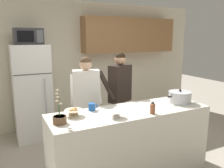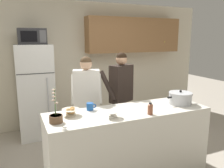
{
  "view_description": "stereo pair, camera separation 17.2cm",
  "coord_description": "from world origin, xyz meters",
  "px_view_note": "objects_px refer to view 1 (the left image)",
  "views": [
    {
      "loc": [
        -1.49,
        -2.43,
        1.85
      ],
      "look_at": [
        0.0,
        0.55,
        1.17
      ],
      "focal_mm": 36.37,
      "sensor_mm": 36.0,
      "label": 1
    },
    {
      "loc": [
        -1.33,
        -2.5,
        1.85
      ],
      "look_at": [
        0.0,
        0.55,
        1.17
      ],
      "focal_mm": 36.37,
      "sensor_mm": 36.0,
      "label": 2
    }
  ],
  "objects_px": {
    "person_near_pot": "(86,96)",
    "empty_bowl": "(116,114)",
    "microwave": "(28,36)",
    "bread_bowl": "(74,112)",
    "bottle_near_edge": "(153,108)",
    "person_by_sink": "(120,89)",
    "cooking_pot": "(180,97)",
    "coffee_mug": "(92,107)",
    "refrigerator": "(32,92)",
    "potted_orchid": "(60,118)"
  },
  "relations": [
    {
      "from": "coffee_mug",
      "to": "empty_bowl",
      "type": "relative_size",
      "value": 0.71
    },
    {
      "from": "microwave",
      "to": "bottle_near_edge",
      "type": "xyz_separation_m",
      "value": [
        1.16,
        -2.07,
        -0.88
      ]
    },
    {
      "from": "microwave",
      "to": "bottle_near_edge",
      "type": "height_order",
      "value": "microwave"
    },
    {
      "from": "person_near_pot",
      "to": "bottle_near_edge",
      "type": "relative_size",
      "value": 10.49
    },
    {
      "from": "person_near_pot",
      "to": "bread_bowl",
      "type": "xyz_separation_m",
      "value": [
        -0.41,
        -0.66,
        -0.01
      ]
    },
    {
      "from": "microwave",
      "to": "cooking_pot",
      "type": "relative_size",
      "value": 1.09
    },
    {
      "from": "person_by_sink",
      "to": "empty_bowl",
      "type": "height_order",
      "value": "person_by_sink"
    },
    {
      "from": "coffee_mug",
      "to": "person_near_pot",
      "type": "bearing_deg",
      "value": 77.33
    },
    {
      "from": "person_near_pot",
      "to": "bottle_near_edge",
      "type": "distance_m",
      "value": 1.13
    },
    {
      "from": "potted_orchid",
      "to": "cooking_pot",
      "type": "bearing_deg",
      "value": 1.01
    },
    {
      "from": "microwave",
      "to": "coffee_mug",
      "type": "bearing_deg",
      "value": -71.44
    },
    {
      "from": "coffee_mug",
      "to": "potted_orchid",
      "type": "xyz_separation_m",
      "value": [
        -0.49,
        -0.28,
        0.02
      ]
    },
    {
      "from": "coffee_mug",
      "to": "potted_orchid",
      "type": "relative_size",
      "value": 0.33
    },
    {
      "from": "person_by_sink",
      "to": "cooking_pot",
      "type": "xyz_separation_m",
      "value": [
        0.52,
        -0.88,
        -0.0
      ]
    },
    {
      "from": "cooking_pot",
      "to": "person_near_pot",
      "type": "bearing_deg",
      "value": 145.16
    },
    {
      "from": "microwave",
      "to": "person_by_sink",
      "type": "relative_size",
      "value": 0.3
    },
    {
      "from": "coffee_mug",
      "to": "person_by_sink",
      "type": "bearing_deg",
      "value": 40.26
    },
    {
      "from": "person_by_sink",
      "to": "coffee_mug",
      "type": "bearing_deg",
      "value": -139.74
    },
    {
      "from": "refrigerator",
      "to": "bread_bowl",
      "type": "relative_size",
      "value": 7.99
    },
    {
      "from": "microwave",
      "to": "bottle_near_edge",
      "type": "relative_size",
      "value": 3.19
    },
    {
      "from": "cooking_pot",
      "to": "empty_bowl",
      "type": "xyz_separation_m",
      "value": [
        -1.11,
        -0.14,
        -0.04
      ]
    },
    {
      "from": "potted_orchid",
      "to": "refrigerator",
      "type": "bearing_deg",
      "value": 91.46
    },
    {
      "from": "microwave",
      "to": "cooking_pot",
      "type": "height_order",
      "value": "microwave"
    },
    {
      "from": "potted_orchid",
      "to": "coffee_mug",
      "type": "bearing_deg",
      "value": 29.37
    },
    {
      "from": "cooking_pot",
      "to": "bottle_near_edge",
      "type": "height_order",
      "value": "cooking_pot"
    },
    {
      "from": "refrigerator",
      "to": "microwave",
      "type": "bearing_deg",
      "value": -89.93
    },
    {
      "from": "bread_bowl",
      "to": "empty_bowl",
      "type": "bearing_deg",
      "value": -31.99
    },
    {
      "from": "bread_bowl",
      "to": "empty_bowl",
      "type": "xyz_separation_m",
      "value": [
        0.44,
        -0.27,
        -0.0
      ]
    },
    {
      "from": "person_near_pot",
      "to": "empty_bowl",
      "type": "xyz_separation_m",
      "value": [
        0.03,
        -0.94,
        -0.01
      ]
    },
    {
      "from": "empty_bowl",
      "to": "potted_orchid",
      "type": "relative_size",
      "value": 0.46
    },
    {
      "from": "refrigerator",
      "to": "cooking_pot",
      "type": "xyz_separation_m",
      "value": [
        1.81,
        -1.87,
        0.14
      ]
    },
    {
      "from": "microwave",
      "to": "person_near_pot",
      "type": "distance_m",
      "value": 1.54
    },
    {
      "from": "microwave",
      "to": "coffee_mug",
      "type": "distance_m",
      "value": 1.92
    },
    {
      "from": "empty_bowl",
      "to": "bottle_near_edge",
      "type": "bearing_deg",
      "value": -9.41
    },
    {
      "from": "person_by_sink",
      "to": "bread_bowl",
      "type": "xyz_separation_m",
      "value": [
        -1.03,
        -0.75,
        -0.04
      ]
    },
    {
      "from": "microwave",
      "to": "potted_orchid",
      "type": "height_order",
      "value": "microwave"
    },
    {
      "from": "microwave",
      "to": "empty_bowl",
      "type": "height_order",
      "value": "microwave"
    },
    {
      "from": "microwave",
      "to": "bread_bowl",
      "type": "relative_size",
      "value": 2.21
    },
    {
      "from": "person_by_sink",
      "to": "potted_orchid",
      "type": "xyz_separation_m",
      "value": [
        -1.24,
        -0.91,
        -0.02
      ]
    },
    {
      "from": "coffee_mug",
      "to": "bottle_near_edge",
      "type": "xyz_separation_m",
      "value": [
        0.62,
        -0.46,
        0.03
      ]
    },
    {
      "from": "microwave",
      "to": "person_by_sink",
      "type": "height_order",
      "value": "microwave"
    },
    {
      "from": "bread_bowl",
      "to": "microwave",
      "type": "bearing_deg",
      "value": 98.5
    },
    {
      "from": "microwave",
      "to": "person_near_pot",
      "type": "height_order",
      "value": "microwave"
    },
    {
      "from": "person_near_pot",
      "to": "bottle_near_edge",
      "type": "bearing_deg",
      "value": -63.71
    },
    {
      "from": "person_near_pot",
      "to": "bottle_near_edge",
      "type": "xyz_separation_m",
      "value": [
        0.5,
        -1.01,
        0.02
      ]
    },
    {
      "from": "cooking_pot",
      "to": "microwave",
      "type": "bearing_deg",
      "value": 134.3
    },
    {
      "from": "person_near_pot",
      "to": "person_by_sink",
      "type": "height_order",
      "value": "person_by_sink"
    },
    {
      "from": "person_by_sink",
      "to": "empty_bowl",
      "type": "bearing_deg",
      "value": -120.3
    },
    {
      "from": "person_by_sink",
      "to": "empty_bowl",
      "type": "relative_size",
      "value": 8.81
    },
    {
      "from": "microwave",
      "to": "person_by_sink",
      "type": "bearing_deg",
      "value": -36.93
    }
  ]
}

